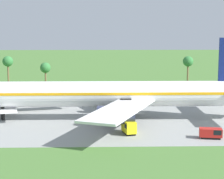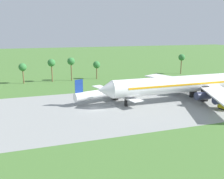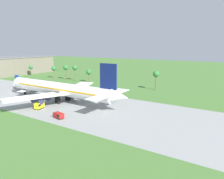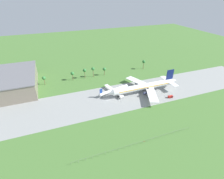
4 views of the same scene
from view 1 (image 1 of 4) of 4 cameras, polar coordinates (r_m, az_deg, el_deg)
The scene contains 5 objects.
jet_airliner at distance 91.84m, azimuth 1.02°, elevation -0.65°, with size 70.94×52.49×18.56m.
regional_aircraft at distance 103.37m, azimuth -14.59°, elevation -1.57°, with size 30.26×27.46×8.66m.
baggage_tug at distance 79.01m, azimuth 13.83°, elevation -5.97°, with size 4.46×2.68×1.96m.
catering_van at distance 79.97m, azimuth 2.42°, elevation -5.29°, with size 2.88×4.41×2.65m.
palm_tree_row at distance 143.38m, azimuth -14.86°, elevation 3.31°, with size 116.00×3.60×11.27m.
Camera 1 is at (32.74, -90.74, 20.63)m, focal length 65.00 mm.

